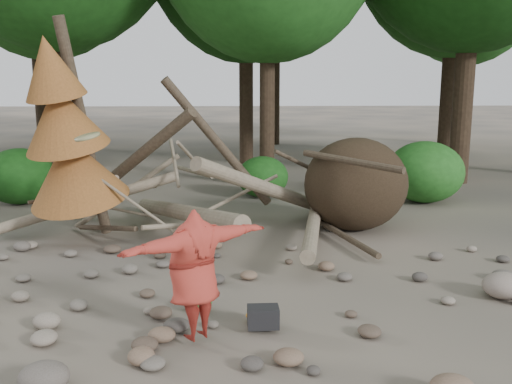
{
  "coord_description": "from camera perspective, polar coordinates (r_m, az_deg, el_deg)",
  "views": [
    {
      "loc": [
        0.02,
        -7.47,
        3.2
      ],
      "look_at": [
        0.37,
        1.5,
        1.4
      ],
      "focal_mm": 40.0,
      "sensor_mm": 36.0,
      "label": 1
    }
  ],
  "objects": [
    {
      "name": "ground",
      "position": [
        8.12,
        -2.27,
        -11.86
      ],
      "size": [
        120.0,
        120.0,
        0.0
      ],
      "primitive_type": "plane",
      "color": "#514C44",
      "rests_on": "ground"
    },
    {
      "name": "deadfall_pile",
      "position": [
        12.09,
        7.31,
        0.52
      ],
      "size": [
        8.55,
        5.24,
        3.3
      ],
      "color": "#332619",
      "rests_on": "ground"
    },
    {
      "name": "dead_conifer",
      "position": [
        11.34,
        -18.38,
        5.25
      ],
      "size": [
        2.06,
        2.16,
        4.35
      ],
      "color": "#4C3F30",
      "rests_on": "ground"
    },
    {
      "name": "bush_left",
      "position": [
        15.87,
        -22.58,
        1.46
      ],
      "size": [
        1.8,
        1.8,
        1.44
      ],
      "primitive_type": "ellipsoid",
      "color": "#164813",
      "rests_on": "ground"
    },
    {
      "name": "bush_mid",
      "position": [
        15.51,
        0.66,
        1.53
      ],
      "size": [
        1.4,
        1.4,
        1.12
      ],
      "primitive_type": "ellipsoid",
      "color": "#1E5C1A",
      "rests_on": "ground"
    },
    {
      "name": "bush_right",
      "position": [
        15.49,
        16.55,
        1.94
      ],
      "size": [
        2.0,
        2.0,
        1.6
      ],
      "primitive_type": "ellipsoid",
      "color": "#276D21",
      "rests_on": "ground"
    },
    {
      "name": "frisbee_thrower",
      "position": [
        6.94,
        -6.23,
        -8.17
      ],
      "size": [
        2.39,
        1.58,
        2.51
      ],
      "color": "#AF3227",
      "rests_on": "ground"
    },
    {
      "name": "backpack",
      "position": [
        7.5,
        0.72,
        -12.8
      ],
      "size": [
        0.41,
        0.28,
        0.27
      ],
      "primitive_type": "cube",
      "rotation": [
        0.0,
        0.0,
        0.03
      ],
      "color": "black",
      "rests_on": "ground"
    },
    {
      "name": "cloth_green",
      "position": [
        8.15,
        -5.86,
        -11.23
      ],
      "size": [
        0.42,
        0.35,
        0.16
      ],
      "primitive_type": "ellipsoid",
      "color": "#305E25",
      "rests_on": "ground"
    },
    {
      "name": "cloth_orange",
      "position": [
        7.77,
        -0.04,
        -12.57
      ],
      "size": [
        0.27,
        0.22,
        0.1
      ],
      "primitive_type": "ellipsoid",
      "color": "#A7671C",
      "rests_on": "ground"
    },
    {
      "name": "boulder_front_left",
      "position": [
        6.58,
        -20.44,
        -16.97
      ],
      "size": [
        0.53,
        0.47,
        0.32
      ],
      "primitive_type": "ellipsoid",
      "color": "#655C54",
      "rests_on": "ground"
    },
    {
      "name": "boulder_mid_right",
      "position": [
        9.27,
        23.57,
        -8.57
      ],
      "size": [
        0.64,
        0.57,
        0.38
      ],
      "primitive_type": "ellipsoid",
      "color": "gray",
      "rests_on": "ground"
    }
  ]
}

